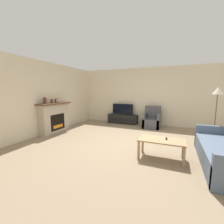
# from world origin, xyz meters

# --- Properties ---
(ground_plane) EXTENTS (24.00, 24.00, 0.00)m
(ground_plane) POSITION_xyz_m (0.00, 0.00, 0.00)
(ground_plane) COLOR #89755B
(wall_back) EXTENTS (12.00, 0.06, 2.70)m
(wall_back) POSITION_xyz_m (0.00, 2.89, 1.35)
(wall_back) COLOR beige
(wall_back) RESTS_ON ground
(wall_left) EXTENTS (0.06, 12.00, 2.70)m
(wall_left) POSITION_xyz_m (-3.18, 0.00, 1.35)
(wall_left) COLOR beige
(wall_left) RESTS_ON ground
(fireplace) EXTENTS (0.47, 1.42, 1.16)m
(fireplace) POSITION_xyz_m (-2.97, 0.06, 0.59)
(fireplace) COLOR #B7A893
(fireplace) RESTS_ON ground
(mantel_vase_left) EXTENTS (0.13, 0.13, 0.24)m
(mantel_vase_left) POSITION_xyz_m (-2.96, -0.37, 1.27)
(mantel_vase_left) COLOR #512D23
(mantel_vase_left) RESTS_ON fireplace
(mantel_vase_centre_left) EXTENTS (0.08, 0.08, 0.17)m
(mantel_vase_centre_left) POSITION_xyz_m (-2.96, -0.05, 1.24)
(mantel_vase_centre_left) COLOR #512D23
(mantel_vase_centre_left) RESTS_ON fireplace
(mantel_clock) EXTENTS (0.08, 0.11, 0.15)m
(mantel_clock) POSITION_xyz_m (-2.96, 0.20, 1.24)
(mantel_clock) COLOR brown
(mantel_clock) RESTS_ON fireplace
(tv_stand) EXTENTS (1.47, 0.42, 0.46)m
(tv_stand) POSITION_xyz_m (-1.02, 2.62, 0.23)
(tv_stand) COLOR black
(tv_stand) RESTS_ON ground
(tv) EXTENTS (1.05, 0.18, 0.52)m
(tv) POSITION_xyz_m (-1.02, 2.61, 0.70)
(tv) COLOR black
(tv) RESTS_ON tv_stand
(armchair) EXTENTS (0.70, 0.76, 0.94)m
(armchair) POSITION_xyz_m (0.44, 2.34, 0.30)
(armchair) COLOR #4C4C51
(armchair) RESTS_ON ground
(coffee_table) EXTENTS (1.06, 0.56, 0.48)m
(coffee_table) POSITION_xyz_m (1.10, -0.75, 0.42)
(coffee_table) COLOR #A37F56
(coffee_table) RESTS_ON ground
(remote) EXTENTS (0.06, 0.15, 0.02)m
(remote) POSITION_xyz_m (1.21, -0.67, 0.49)
(remote) COLOR black
(remote) RESTS_ON coffee_table
(floor_lamp) EXTENTS (0.30, 0.30, 1.74)m
(floor_lamp) POSITION_xyz_m (2.50, 0.95, 1.48)
(floor_lamp) COLOR black
(floor_lamp) RESTS_ON ground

